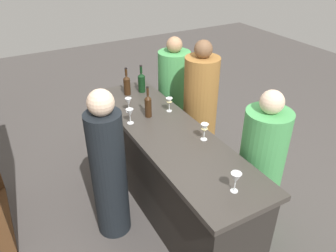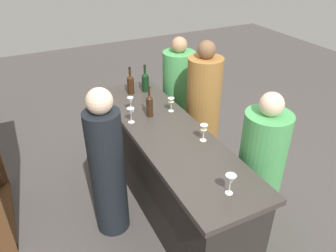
# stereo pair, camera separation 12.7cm
# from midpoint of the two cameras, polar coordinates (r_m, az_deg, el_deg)

# --- Properties ---
(ground_plane) EXTENTS (12.00, 12.00, 0.00)m
(ground_plane) POSITION_cam_midpoint_polar(r_m,az_deg,el_deg) (3.65, -1.02, -13.30)
(ground_plane) COLOR #4C4744
(bar_counter) EXTENTS (2.39, 0.67, 0.93)m
(bar_counter) POSITION_cam_midpoint_polar(r_m,az_deg,el_deg) (3.34, -1.10, -7.54)
(bar_counter) COLOR #2A2723
(bar_counter) RESTS_ON ground
(wine_bottle_leftmost_amber_brown) EXTENTS (0.07, 0.07, 0.33)m
(wine_bottle_leftmost_amber_brown) POSITION_cam_midpoint_polar(r_m,az_deg,el_deg) (3.27, -4.59, 3.58)
(wine_bottle_leftmost_amber_brown) COLOR #331E0F
(wine_bottle_leftmost_amber_brown) RESTS_ON bar_counter
(wine_bottle_second_left_dark_green) EXTENTS (0.08, 0.08, 0.32)m
(wine_bottle_second_left_dark_green) POSITION_cam_midpoint_polar(r_m,az_deg,el_deg) (3.82, -5.57, 7.63)
(wine_bottle_second_left_dark_green) COLOR black
(wine_bottle_second_left_dark_green) RESTS_ON bar_counter
(wine_bottle_center_amber_brown) EXTENTS (0.08, 0.08, 0.32)m
(wine_bottle_center_amber_brown) POSITION_cam_midpoint_polar(r_m,az_deg,el_deg) (3.77, -8.12, 7.14)
(wine_bottle_center_amber_brown) COLOR #331E0F
(wine_bottle_center_amber_brown) RESTS_ON bar_counter
(wine_glass_near_left) EXTENTS (0.07, 0.07, 0.16)m
(wine_glass_near_left) POSITION_cam_midpoint_polar(r_m,az_deg,el_deg) (2.90, 5.11, -0.51)
(wine_glass_near_left) COLOR white
(wine_glass_near_left) RESTS_ON bar_counter
(wine_glass_near_center) EXTENTS (0.07, 0.07, 0.15)m
(wine_glass_near_center) POSITION_cam_midpoint_polar(r_m,az_deg,el_deg) (3.37, -0.87, 4.21)
(wine_glass_near_center) COLOR white
(wine_glass_near_center) RESTS_ON bar_counter
(wine_glass_near_right) EXTENTS (0.08, 0.08, 0.16)m
(wine_glass_near_right) POSITION_cam_midpoint_polar(r_m,az_deg,el_deg) (2.37, 10.17, -9.00)
(wine_glass_near_right) COLOR white
(wine_glass_near_right) RESTS_ON bar_counter
(wine_glass_far_left) EXTENTS (0.07, 0.07, 0.16)m
(wine_glass_far_left) POSITION_cam_midpoint_polar(r_m,az_deg,el_deg) (3.38, -7.95, 4.09)
(wine_glass_far_left) COLOR white
(wine_glass_far_left) RESTS_ON bar_counter
(wine_glass_far_center) EXTENTS (0.07, 0.07, 0.15)m
(wine_glass_far_center) POSITION_cam_midpoint_polar(r_m,az_deg,el_deg) (3.17, -7.79, 2.19)
(wine_glass_far_center) COLOR white
(wine_glass_far_center) RESTS_ON bar_counter
(person_left_guest) EXTENTS (0.45, 0.45, 1.60)m
(person_left_guest) POSITION_cam_midpoint_polar(r_m,az_deg,el_deg) (3.76, 4.56, 1.94)
(person_left_guest) COLOR #9E6B33
(person_left_guest) RESTS_ON ground
(person_center_guest) EXTENTS (0.50, 0.50, 1.46)m
(person_center_guest) POSITION_cam_midpoint_polar(r_m,az_deg,el_deg) (3.11, 14.49, -7.52)
(person_center_guest) COLOR #4CA559
(person_center_guest) RESTS_ON ground
(person_right_guest) EXTENTS (0.44, 0.44, 1.49)m
(person_right_guest) POSITION_cam_midpoint_polar(r_m,az_deg,el_deg) (4.22, 0.16, 4.59)
(person_right_guest) COLOR #4CA559
(person_right_guest) RESTS_ON ground
(person_server_behind) EXTENTS (0.34, 0.34, 1.49)m
(person_server_behind) POSITION_cam_midpoint_polar(r_m,az_deg,el_deg) (3.01, -11.47, -7.71)
(person_server_behind) COLOR black
(person_server_behind) RESTS_ON ground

